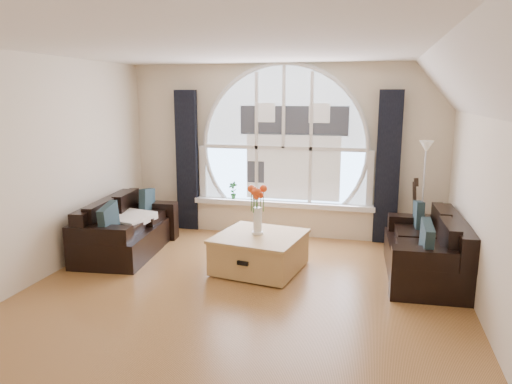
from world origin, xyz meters
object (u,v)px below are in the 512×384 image
sofa_left (127,225)px  vase_flowers (258,204)px  sofa_right (425,246)px  coffee_chest (260,251)px  floor_lamp (423,197)px  potted_plant (233,190)px  guitar (413,212)px

sofa_left → vase_flowers: 2.02m
sofa_right → coffee_chest: 2.06m
sofa_left → floor_lamp: 4.23m
sofa_left → floor_lamp: (4.07, 1.07, 0.40)m
sofa_left → potted_plant: potted_plant is taller
floor_lamp → potted_plant: bearing=173.3°
guitar → potted_plant: (-2.81, 0.19, 0.16)m
sofa_right → guitar: (-0.06, 1.19, 0.13)m
floor_lamp → sofa_left: bearing=-165.2°
vase_flowers → sofa_right: bearing=6.5°
floor_lamp → guitar: bearing=122.4°
sofa_left → guitar: size_ratio=1.59×
coffee_chest → potted_plant: size_ratio=3.70×
sofa_right → coffee_chest: (-2.04, -0.27, -0.14)m
vase_flowers → guitar: (2.01, 1.42, -0.33)m
coffee_chest → potted_plant: 1.89m
sofa_left → coffee_chest: bearing=-12.1°
sofa_right → vase_flowers: (-2.07, -0.23, 0.46)m
vase_flowers → guitar: size_ratio=0.66×
sofa_left → floor_lamp: bearing=9.0°
sofa_right → vase_flowers: 2.14m
sofa_right → potted_plant: bearing=152.1°
coffee_chest → guitar: size_ratio=0.98×
potted_plant → coffee_chest: bearing=-62.8°
sofa_right → guitar: 1.19m
sofa_right → floor_lamp: bearing=85.5°
sofa_left → vase_flowers: bearing=-11.3°
vase_flowers → potted_plant: 1.80m
sofa_right → potted_plant: 3.20m
floor_lamp → coffee_chest: bearing=-148.0°
sofa_left → coffee_chest: size_ratio=1.62×
coffee_chest → guitar: 2.47m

